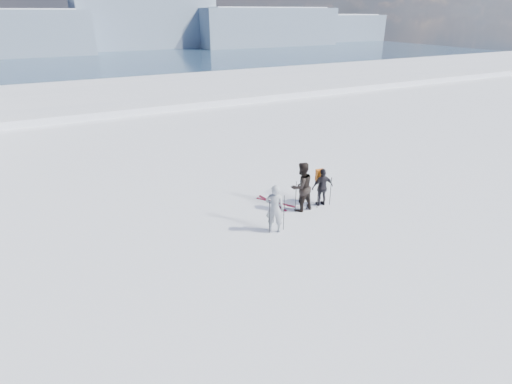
% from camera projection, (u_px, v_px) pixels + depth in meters
% --- Properties ---
extents(lake_basin, '(820.00, 820.00, 71.62)m').
position_uv_depth(lake_basin, '(152.00, 161.00, 39.17)').
color(lake_basin, white).
rests_on(lake_basin, ground).
extents(far_mountain_range, '(770.00, 110.00, 53.00)m').
position_uv_depth(far_mountain_range, '(76.00, 27.00, 395.39)').
color(far_mountain_range, slate).
rests_on(far_mountain_range, ground).
extents(skier_grey, '(0.75, 0.71, 1.73)m').
position_uv_depth(skier_grey, '(275.00, 208.00, 13.47)').
color(skier_grey, '#969CA4').
rests_on(skier_grey, ground).
extents(skier_dark, '(0.99, 0.81, 1.92)m').
position_uv_depth(skier_dark, '(301.00, 187.00, 14.90)').
color(skier_dark, black).
rests_on(skier_dark, ground).
extents(skier_pack, '(0.93, 0.48, 1.52)m').
position_uv_depth(skier_pack, '(322.00, 187.00, 15.36)').
color(skier_pack, black).
rests_on(skier_pack, ground).
extents(backpack, '(0.34, 0.22, 0.47)m').
position_uv_depth(backpack, '(321.00, 161.00, 15.16)').
color(backpack, orange).
rests_on(backpack, skier_pack).
extents(ski_poles, '(3.20, 0.99, 1.32)m').
position_uv_depth(ski_poles, '(302.00, 200.00, 14.61)').
color(ski_poles, black).
rests_on(ski_poles, ground).
extents(skis_loose, '(1.02, 1.69, 0.03)m').
position_uv_depth(skis_loose, '(274.00, 203.00, 15.82)').
color(skis_loose, black).
rests_on(skis_loose, ground).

